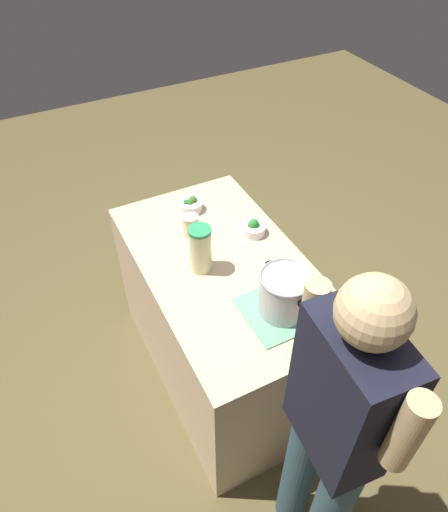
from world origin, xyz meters
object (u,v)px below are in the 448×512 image
object	(u,v)px
cooking_pot	(285,293)
lemonade_pitcher	(200,249)
broccoli_bowl_front	(191,205)
person_cook	(332,436)
mason_jar	(191,226)
broccoli_bowl_center	(254,228)

from	to	relation	value
cooking_pot	lemonade_pitcher	world-z (taller)	lemonade_pitcher
cooking_pot	broccoli_bowl_front	world-z (taller)	cooking_pot
person_cook	lemonade_pitcher	bearing A→B (deg)	-178.41
lemonade_pitcher	mason_jar	xyz separation A→B (m)	(-0.25, 0.06, -0.06)
mason_jar	person_cook	bearing A→B (deg)	-1.33
broccoli_bowl_center	person_cook	xyz separation A→B (m)	(1.12, -0.33, 0.03)
cooking_pot	lemonade_pitcher	distance (m)	0.46
broccoli_bowl_front	person_cook	xyz separation A→B (m)	(1.45, -0.12, 0.03)
cooking_pot	person_cook	world-z (taller)	person_cook
person_cook	broccoli_bowl_center	bearing A→B (deg)	163.67
mason_jar	broccoli_bowl_center	xyz separation A→B (m)	(0.14, 0.30, -0.03)
broccoli_bowl_front	lemonade_pitcher	bearing A→B (deg)	-18.10
broccoli_bowl_front	cooking_pot	bearing A→B (deg)	4.30
lemonade_pitcher	broccoli_bowl_center	size ratio (longest dim) A/B	1.95
broccoli_bowl_center	broccoli_bowl_front	bearing A→B (deg)	-147.78
lemonade_pitcher	mason_jar	size ratio (longest dim) A/B	2.04
cooking_pot	lemonade_pitcher	bearing A→B (deg)	-152.66
mason_jar	person_cook	size ratio (longest dim) A/B	0.07
cooking_pot	mason_jar	size ratio (longest dim) A/B	2.48
person_cook	broccoli_bowl_front	bearing A→B (deg)	175.36
mason_jar	lemonade_pitcher	bearing A→B (deg)	-12.94
mason_jar	person_cook	distance (m)	1.26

